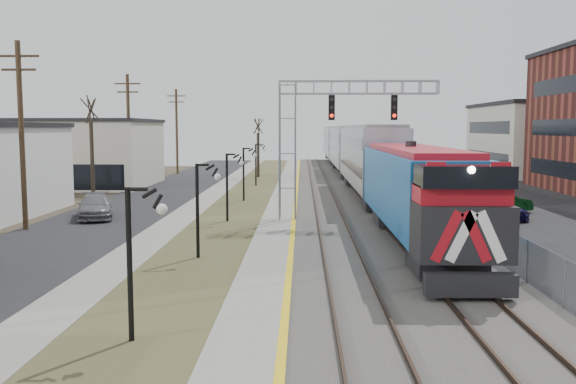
{
  "coord_description": "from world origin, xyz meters",
  "views": [
    {
      "loc": [
        0.35,
        -6.98,
        5.47
      ],
      "look_at": [
        -0.28,
        20.21,
        2.6
      ],
      "focal_mm": 38.0,
      "sensor_mm": 36.0,
      "label": 1
    }
  ],
  "objects": [
    {
      "name": "street_west",
      "position": [
        -11.5,
        35.0,
        0.02
      ],
      "size": [
        7.0,
        120.0,
        0.04
      ],
      "primitive_type": "cube",
      "color": "black",
      "rests_on": "ground"
    },
    {
      "name": "sidewalk",
      "position": [
        -7.0,
        35.0,
        0.04
      ],
      "size": [
        2.0,
        120.0,
        0.08
      ],
      "primitive_type": "cube",
      "color": "gray",
      "rests_on": "ground"
    },
    {
      "name": "grass_median",
      "position": [
        -4.0,
        35.0,
        0.03
      ],
      "size": [
        4.0,
        120.0,
        0.06
      ],
      "primitive_type": "cube",
      "color": "#464B28",
      "rests_on": "ground"
    },
    {
      "name": "platform",
      "position": [
        -1.0,
        35.0,
        0.12
      ],
      "size": [
        2.0,
        120.0,
        0.24
      ],
      "primitive_type": "cube",
      "color": "gray",
      "rests_on": "ground"
    },
    {
      "name": "ballast_bed",
      "position": [
        4.0,
        35.0,
        0.1
      ],
      "size": [
        8.0,
        120.0,
        0.2
      ],
      "primitive_type": "cube",
      "color": "#595651",
      "rests_on": "ground"
    },
    {
      "name": "parking_lot",
      "position": [
        16.0,
        35.0,
        0.02
      ],
      "size": [
        16.0,
        120.0,
        0.04
      ],
      "primitive_type": "cube",
      "color": "black",
      "rests_on": "ground"
    },
    {
      "name": "platform_edge",
      "position": [
        -0.12,
        35.0,
        0.24
      ],
      "size": [
        0.24,
        120.0,
        0.01
      ],
      "primitive_type": "cube",
      "color": "gold",
      "rests_on": "platform"
    },
    {
      "name": "track_near",
      "position": [
        2.0,
        35.0,
        0.28
      ],
      "size": [
        1.58,
        120.0,
        0.15
      ],
      "color": "#2D2119",
      "rests_on": "ballast_bed"
    },
    {
      "name": "track_far",
      "position": [
        5.5,
        35.0,
        0.28
      ],
      "size": [
        1.58,
        120.0,
        0.15
      ],
      "color": "#2D2119",
      "rests_on": "ballast_bed"
    },
    {
      "name": "train",
      "position": [
        5.5,
        55.76,
        2.92
      ],
      "size": [
        3.0,
        85.85,
        5.33
      ],
      "color": "#125498",
      "rests_on": "ground"
    },
    {
      "name": "signal_gantry",
      "position": [
        1.22,
        27.99,
        5.59
      ],
      "size": [
        9.0,
        1.07,
        8.15
      ],
      "color": "gray",
      "rests_on": "ground"
    },
    {
      "name": "lampposts",
      "position": [
        -4.0,
        18.29,
        2.0
      ],
      "size": [
        0.14,
        62.14,
        4.0
      ],
      "color": "black",
      "rests_on": "ground"
    },
    {
      "name": "utility_poles",
      "position": [
        -14.5,
        25.0,
        5.0
      ],
      "size": [
        0.28,
        80.28,
        10.0
      ],
      "color": "#4C3823",
      "rests_on": "ground"
    },
    {
      "name": "fence",
      "position": [
        8.2,
        35.0,
        0.8
      ],
      "size": [
        0.04,
        120.0,
        1.6
      ],
      "primitive_type": "cube",
      "color": "gray",
      "rests_on": "ground"
    },
    {
      "name": "bare_trees",
      "position": [
        -12.66,
        38.91,
        2.7
      ],
      "size": [
        12.3,
        42.3,
        5.95
      ],
      "color": "#382D23",
      "rests_on": "ground"
    },
    {
      "name": "car_lot_d",
      "position": [
        11.34,
        28.62,
        0.65
      ],
      "size": [
        4.52,
        1.95,
        1.3
      ],
      "primitive_type": "imported",
      "rotation": [
        0.0,
        0.0,
        1.54
      ],
      "color": "#1A164E",
      "rests_on": "ground"
    },
    {
      "name": "car_lot_e",
      "position": [
        12.51,
        36.12,
        0.65
      ],
      "size": [
        3.91,
        1.82,
        1.29
      ],
      "primitive_type": "imported",
      "rotation": [
        0.0,
        0.0,
        1.65
      ],
      "color": "slate",
      "rests_on": "ground"
    },
    {
      "name": "car_lot_f",
      "position": [
        13.03,
        31.96,
        0.69
      ],
      "size": [
        4.43,
        2.92,
        1.38
      ],
      "primitive_type": "imported",
      "rotation": [
        0.0,
        0.0,
        1.95
      ],
      "color": "#0B3B16",
      "rests_on": "ground"
    },
    {
      "name": "car_street_b",
      "position": [
        -12.15,
        29.23,
        0.71
      ],
      "size": [
        3.37,
        5.24,
        1.41
      ],
      "primitive_type": "imported",
      "rotation": [
        0.0,
        0.0,
        0.31
      ],
      "color": "slate",
      "rests_on": "ground"
    }
  ]
}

